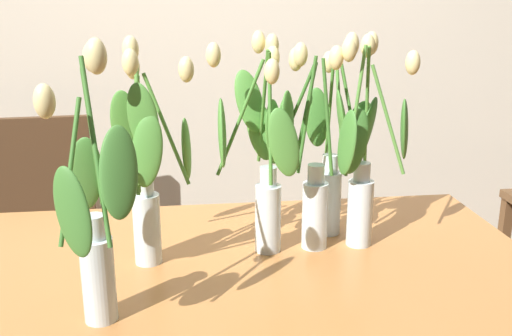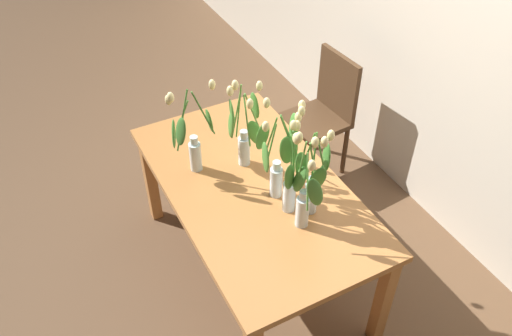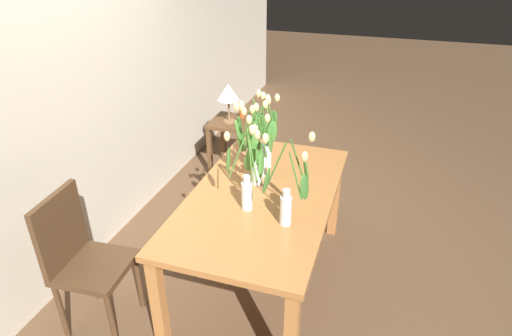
{
  "view_description": "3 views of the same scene",
  "coord_description": "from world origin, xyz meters",
  "px_view_note": "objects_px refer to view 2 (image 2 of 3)",
  "views": [
    {
      "loc": [
        -0.09,
        -1.31,
        1.37
      ],
      "look_at": [
        0.08,
        0.05,
        0.97
      ],
      "focal_mm": 40.07,
      "sensor_mm": 36.0,
      "label": 1
    },
    {
      "loc": [
        1.89,
        -0.98,
        2.75
      ],
      "look_at": [
        0.1,
        -0.04,
        0.96
      ],
      "focal_mm": 37.36,
      "sensor_mm": 36.0,
      "label": 2
    },
    {
      "loc": [
        -2.28,
        -0.7,
        2.22
      ],
      "look_at": [
        0.02,
        0.05,
        0.91
      ],
      "focal_mm": 30.29,
      "sensor_mm": 36.0,
      "label": 3
    }
  ],
  "objects_px": {
    "dining_table": "(254,197)",
    "tulip_vase_2": "(244,132)",
    "tulip_vase_3": "(291,173)",
    "tulip_vase_5": "(192,141)",
    "tulip_vase_4": "(278,159)",
    "tulip_vase_0": "(312,184)",
    "dining_chair": "(325,109)",
    "tulip_vase_1": "(305,196)"
  },
  "relations": [
    {
      "from": "tulip_vase_1",
      "to": "dining_chair",
      "type": "height_order",
      "value": "tulip_vase_1"
    },
    {
      "from": "tulip_vase_4",
      "to": "tulip_vase_2",
      "type": "bearing_deg",
      "value": -168.91
    },
    {
      "from": "tulip_vase_0",
      "to": "tulip_vase_4",
      "type": "height_order",
      "value": "tulip_vase_4"
    },
    {
      "from": "dining_table",
      "to": "tulip_vase_2",
      "type": "bearing_deg",
      "value": 169.45
    },
    {
      "from": "tulip_vase_1",
      "to": "tulip_vase_3",
      "type": "bearing_deg",
      "value": 175.96
    },
    {
      "from": "tulip_vase_0",
      "to": "tulip_vase_3",
      "type": "relative_size",
      "value": 1.04
    },
    {
      "from": "tulip_vase_5",
      "to": "dining_chair",
      "type": "xyz_separation_m",
      "value": [
        -0.4,
        1.16,
        -0.42
      ]
    },
    {
      "from": "tulip_vase_4",
      "to": "tulip_vase_5",
      "type": "distance_m",
      "value": 0.5
    },
    {
      "from": "dining_chair",
      "to": "tulip_vase_3",
      "type": "bearing_deg",
      "value": -42.92
    },
    {
      "from": "dining_table",
      "to": "tulip_vase_3",
      "type": "relative_size",
      "value": 2.97
    },
    {
      "from": "tulip_vase_1",
      "to": "dining_chair",
      "type": "xyz_separation_m",
      "value": [
        -1.05,
        0.84,
        -0.42
      ]
    },
    {
      "from": "tulip_vase_3",
      "to": "dining_chair",
      "type": "distance_m",
      "value": 1.3
    },
    {
      "from": "tulip_vase_3",
      "to": "tulip_vase_5",
      "type": "distance_m",
      "value": 0.6
    },
    {
      "from": "tulip_vase_4",
      "to": "dining_chair",
      "type": "xyz_separation_m",
      "value": [
        -0.78,
        0.84,
        -0.45
      ]
    },
    {
      "from": "tulip_vase_2",
      "to": "tulip_vase_3",
      "type": "height_order",
      "value": "tulip_vase_2"
    },
    {
      "from": "dining_table",
      "to": "tulip_vase_4",
      "type": "distance_m",
      "value": 0.35
    },
    {
      "from": "tulip_vase_4",
      "to": "dining_chair",
      "type": "bearing_deg",
      "value": 132.76
    },
    {
      "from": "tulip_vase_2",
      "to": "tulip_vase_3",
      "type": "distance_m",
      "value": 0.41
    },
    {
      "from": "tulip_vase_4",
      "to": "dining_chair",
      "type": "distance_m",
      "value": 1.23
    },
    {
      "from": "tulip_vase_3",
      "to": "tulip_vase_4",
      "type": "height_order",
      "value": "tulip_vase_4"
    },
    {
      "from": "tulip_vase_0",
      "to": "tulip_vase_2",
      "type": "bearing_deg",
      "value": -165.62
    },
    {
      "from": "dining_table",
      "to": "tulip_vase_2",
      "type": "xyz_separation_m",
      "value": [
        -0.18,
        0.03,
        0.32
      ]
    },
    {
      "from": "tulip_vase_2",
      "to": "tulip_vase_0",
      "type": "bearing_deg",
      "value": 14.38
    },
    {
      "from": "dining_table",
      "to": "tulip_vase_0",
      "type": "distance_m",
      "value": 0.46
    },
    {
      "from": "dining_chair",
      "to": "tulip_vase_1",
      "type": "bearing_deg",
      "value": -38.8
    },
    {
      "from": "dining_table",
      "to": "tulip_vase_1",
      "type": "distance_m",
      "value": 0.49
    },
    {
      "from": "tulip_vase_2",
      "to": "tulip_vase_5",
      "type": "xyz_separation_m",
      "value": [
        -0.09,
        -0.27,
        -0.03
      ]
    },
    {
      "from": "dining_table",
      "to": "tulip_vase_5",
      "type": "distance_m",
      "value": 0.47
    },
    {
      "from": "dining_table",
      "to": "tulip_vase_3",
      "type": "bearing_deg",
      "value": 23.33
    },
    {
      "from": "tulip_vase_1",
      "to": "tulip_vase_4",
      "type": "height_order",
      "value": "tulip_vase_1"
    },
    {
      "from": "dining_chair",
      "to": "dining_table",
      "type": "bearing_deg",
      "value": -54.02
    },
    {
      "from": "dining_chair",
      "to": "tulip_vase_4",
      "type": "bearing_deg",
      "value": -47.24
    },
    {
      "from": "tulip_vase_0",
      "to": "tulip_vase_5",
      "type": "xyz_separation_m",
      "value": [
        -0.59,
        -0.4,
        -0.0
      ]
    },
    {
      "from": "tulip_vase_3",
      "to": "tulip_vase_5",
      "type": "height_order",
      "value": "tulip_vase_5"
    },
    {
      "from": "dining_table",
      "to": "tulip_vase_3",
      "type": "xyz_separation_m",
      "value": [
        0.22,
        0.1,
        0.32
      ]
    },
    {
      "from": "dining_table",
      "to": "tulip_vase_0",
      "type": "bearing_deg",
      "value": 27.02
    },
    {
      "from": "tulip_vase_0",
      "to": "tulip_vase_3",
      "type": "bearing_deg",
      "value": -145.36
    },
    {
      "from": "dining_table",
      "to": "tulip_vase_5",
      "type": "xyz_separation_m",
      "value": [
        -0.27,
        -0.24,
        0.3
      ]
    },
    {
      "from": "tulip_vase_1",
      "to": "dining_chair",
      "type": "relative_size",
      "value": 0.61
    },
    {
      "from": "tulip_vase_1",
      "to": "tulip_vase_3",
      "type": "height_order",
      "value": "tulip_vase_1"
    },
    {
      "from": "tulip_vase_0",
      "to": "tulip_vase_5",
      "type": "distance_m",
      "value": 0.71
    },
    {
      "from": "dining_table",
      "to": "dining_chair",
      "type": "xyz_separation_m",
      "value": [
        -0.67,
        0.93,
        -0.12
      ]
    }
  ]
}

